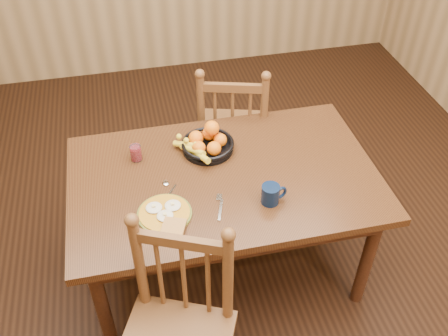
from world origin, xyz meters
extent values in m
cube|color=black|center=(0.00, 0.00, 0.00)|extent=(4.50, 5.00, 0.01)
cube|color=black|center=(0.00, 0.00, 0.73)|extent=(1.60, 1.00, 0.04)
cube|color=black|center=(0.00, 0.42, 0.65)|extent=(1.40, 0.04, 0.10)
cube|color=black|center=(0.00, -0.42, 0.65)|extent=(1.40, 0.04, 0.10)
cube|color=black|center=(0.72, 0.00, 0.65)|extent=(0.04, 0.84, 0.10)
cube|color=black|center=(-0.72, 0.00, 0.65)|extent=(0.04, 0.84, 0.10)
cylinder|color=black|center=(-0.70, -0.40, 0.35)|extent=(0.07, 0.07, 0.70)
cylinder|color=black|center=(0.70, -0.40, 0.35)|extent=(0.07, 0.07, 0.70)
cylinder|color=black|center=(-0.70, 0.40, 0.35)|extent=(0.07, 0.07, 0.70)
cylinder|color=black|center=(0.70, 0.40, 0.35)|extent=(0.07, 0.07, 0.70)
cube|color=#543019|center=(0.22, 0.72, 0.47)|extent=(0.57, 0.55, 0.04)
cylinder|color=#543019|center=(0.46, 0.84, 0.23)|extent=(0.04, 0.04, 0.45)
cylinder|color=#543019|center=(0.09, 0.94, 0.23)|extent=(0.04, 0.04, 0.45)
cylinder|color=#543019|center=(0.36, 0.49, 0.23)|extent=(0.04, 0.04, 0.45)
cylinder|color=#543019|center=(-0.01, 0.60, 0.23)|extent=(0.04, 0.04, 0.45)
cylinder|color=#543019|center=(0.35, 0.47, 0.75)|extent=(0.05, 0.05, 0.55)
cylinder|color=#543019|center=(-0.01, 0.58, 0.75)|extent=(0.05, 0.05, 0.55)
cylinder|color=#543019|center=(0.17, 0.53, 0.69)|extent=(0.02, 0.02, 0.42)
cube|color=#543019|center=(0.17, 0.53, 0.94)|extent=(0.37, 0.13, 0.05)
cylinder|color=#543019|center=(-0.49, -0.52, 0.23)|extent=(0.04, 0.04, 0.46)
cylinder|color=#543019|center=(-0.48, -0.50, 0.76)|extent=(0.05, 0.05, 0.56)
cylinder|color=#543019|center=(-0.13, -0.65, 0.76)|extent=(0.05, 0.05, 0.56)
cylinder|color=#543019|center=(-0.31, -0.57, 0.71)|extent=(0.02, 0.02, 0.43)
cube|color=#543019|center=(-0.31, -0.57, 0.96)|extent=(0.37, 0.19, 0.05)
cylinder|color=#59601E|center=(-0.34, -0.21, 0.76)|extent=(0.26, 0.26, 0.01)
cylinder|color=#B87B17|center=(-0.34, -0.21, 0.76)|extent=(0.24, 0.24, 0.01)
ellipsoid|color=silver|center=(-0.38, -0.18, 0.77)|extent=(0.08, 0.08, 0.01)
cube|color=#F2E08C|center=(-0.38, -0.18, 0.79)|extent=(0.02, 0.02, 0.01)
ellipsoid|color=silver|center=(-0.29, -0.18, 0.77)|extent=(0.08, 0.08, 0.01)
cube|color=#F2E08C|center=(-0.29, -0.18, 0.79)|extent=(0.02, 0.02, 0.01)
ellipsoid|color=silver|center=(-0.34, -0.24, 0.77)|extent=(0.08, 0.08, 0.01)
cube|color=#F2E08C|center=(-0.34, -0.24, 0.79)|extent=(0.02, 0.02, 0.01)
cube|color=brown|center=(-0.31, -0.32, 0.78)|extent=(0.13, 0.13, 0.01)
cube|color=silver|center=(-0.07, -0.24, 0.75)|extent=(0.06, 0.14, 0.00)
cube|color=silver|center=(-0.06, -0.16, 0.75)|extent=(0.04, 0.05, 0.00)
cube|color=silver|center=(-0.29, -0.07, 0.75)|extent=(0.07, 0.11, 0.00)
ellipsoid|color=silver|center=(-0.30, 0.00, 0.76)|extent=(0.03, 0.04, 0.01)
cylinder|color=black|center=(0.18, -0.24, 0.80)|extent=(0.09, 0.09, 0.10)
torus|color=black|center=(0.23, -0.24, 0.80)|extent=(0.07, 0.04, 0.07)
cylinder|color=black|center=(0.18, -0.24, 0.85)|extent=(0.08, 0.08, 0.00)
cylinder|color=silver|center=(-0.43, 0.23, 0.80)|extent=(0.06, 0.06, 0.09)
cylinder|color=maroon|center=(-0.43, 0.23, 0.79)|extent=(0.05, 0.05, 0.07)
cylinder|color=black|center=(-0.04, 0.22, 0.76)|extent=(0.28, 0.28, 0.02)
torus|color=black|center=(-0.04, 0.22, 0.80)|extent=(0.29, 0.29, 0.02)
cylinder|color=black|center=(-0.04, 0.22, 0.75)|extent=(0.10, 0.10, 0.01)
sphere|color=orange|center=(0.03, 0.22, 0.81)|extent=(0.07, 0.07, 0.07)
sphere|color=orange|center=(-0.02, 0.29, 0.81)|extent=(0.08, 0.08, 0.08)
sphere|color=orange|center=(-0.10, 0.26, 0.81)|extent=(0.08, 0.08, 0.08)
sphere|color=orange|center=(-0.10, 0.18, 0.81)|extent=(0.07, 0.07, 0.07)
sphere|color=orange|center=(-0.02, 0.16, 0.81)|extent=(0.08, 0.08, 0.08)
sphere|color=orange|center=(-0.01, 0.25, 0.87)|extent=(0.08, 0.08, 0.08)
cylinder|color=yellow|center=(-0.13, 0.18, 0.80)|extent=(0.10, 0.17, 0.07)
cylinder|color=yellow|center=(-0.15, 0.23, 0.80)|extent=(0.14, 0.15, 0.07)
cylinder|color=yellow|center=(-0.10, 0.13, 0.80)|extent=(0.06, 0.18, 0.07)
camera|label=1|loc=(-0.42, -1.88, 2.49)|focal=40.00mm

